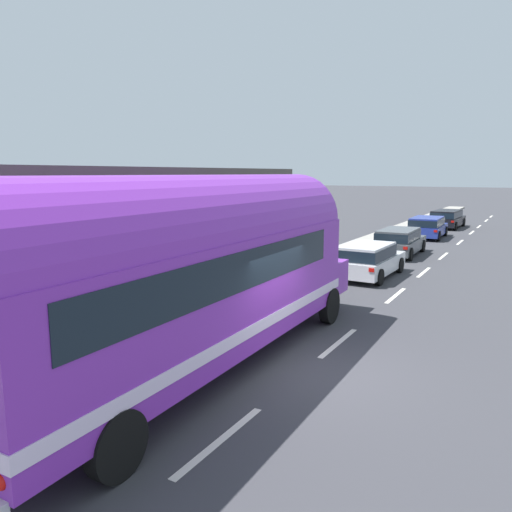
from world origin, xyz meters
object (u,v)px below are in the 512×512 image
(car_second, at_px, (399,240))
(car_third, at_px, (427,226))
(car_lead, at_px, (367,258))
(car_fourth, at_px, (447,218))
(painted_bus, at_px, (184,269))

(car_second, xyz_separation_m, car_third, (-0.13, 7.77, 0.01))
(car_lead, distance_m, car_fourth, 20.79)
(car_lead, distance_m, car_third, 13.83)
(car_lead, height_order, car_third, same)
(car_second, bearing_deg, car_third, 90.96)
(car_second, bearing_deg, painted_bus, -89.57)
(painted_bus, relative_size, car_third, 2.86)
(car_lead, relative_size, car_fourth, 0.89)
(car_third, bearing_deg, painted_bus, -89.41)
(car_lead, bearing_deg, car_fourth, 90.71)
(painted_bus, bearing_deg, car_second, 90.43)
(painted_bus, xyz_separation_m, car_third, (-0.26, 25.45, -1.51))
(painted_bus, distance_m, car_lead, 11.72)
(car_fourth, bearing_deg, car_third, -90.85)
(car_lead, relative_size, car_third, 0.97)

